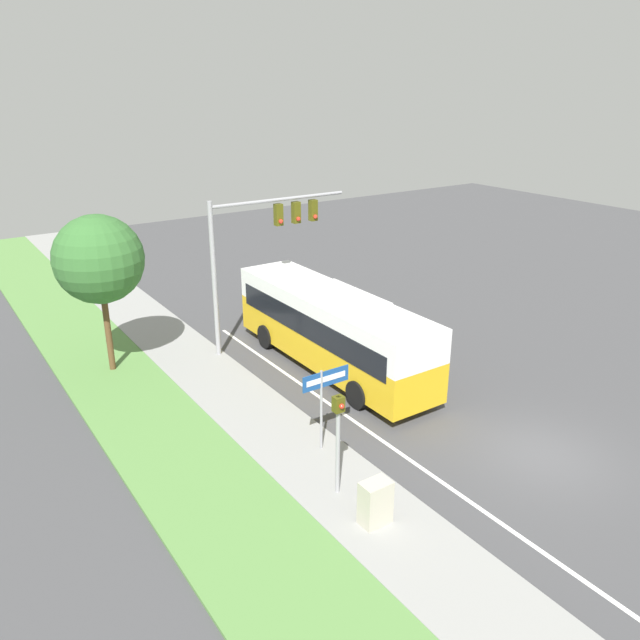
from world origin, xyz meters
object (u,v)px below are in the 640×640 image
street_sign (324,392)px  utility_cabinet (375,503)px  signal_gantry (261,238)px  bus (332,326)px  pedestrian_signal (338,429)px

street_sign → utility_cabinet: size_ratio=2.27×
signal_gantry → street_sign: size_ratio=2.35×
street_sign → utility_cabinet: bearing=-104.3°
signal_gantry → utility_cabinet: (-3.53, -12.06, -4.07)m
bus → signal_gantry: size_ratio=1.60×
street_sign → pedestrian_signal: bearing=-115.1°
bus → signal_gantry: 4.76m
street_sign → utility_cabinet: 4.02m
pedestrian_signal → utility_cabinet: pedestrian_signal is taller
pedestrian_signal → utility_cabinet: size_ratio=2.53×
bus → street_sign: size_ratio=3.76×
bus → utility_cabinet: bus is taller
bus → utility_cabinet: (-4.63, -8.50, -1.09)m
bus → signal_gantry: (-1.10, 3.56, 2.97)m
pedestrian_signal → street_sign: 2.30m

